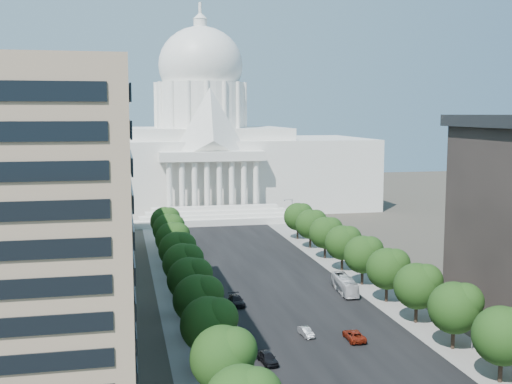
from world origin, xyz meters
TOP-DOWN VIEW (x-y plane):
  - road_asphalt at (0.00, 90.00)m, footprint 30.00×260.00m
  - sidewalk_left at (-19.00, 90.00)m, footprint 8.00×260.00m
  - sidewalk_right at (19.00, 90.00)m, footprint 8.00×260.00m
  - capitol at (0.00, 184.89)m, footprint 120.00×56.00m
  - office_block_left_far at (-48.00, 100.00)m, footprint 38.00×52.00m
  - tree_l_b at (-17.66, 23.81)m, footprint 7.79×7.60m
  - tree_l_c at (-17.66, 35.81)m, footprint 7.79×7.60m
  - tree_l_d at (-17.66, 47.81)m, footprint 7.79×7.60m
  - tree_l_e at (-17.66, 59.81)m, footprint 7.79×7.60m
  - tree_l_f at (-17.66, 71.81)m, footprint 7.79×7.60m
  - tree_l_g at (-17.66, 83.81)m, footprint 7.79×7.60m
  - tree_l_h at (-17.66, 95.81)m, footprint 7.79×7.60m
  - tree_l_i at (-17.66, 107.81)m, footprint 7.79×7.60m
  - tree_l_j at (-17.66, 119.81)m, footprint 7.79×7.60m
  - tree_r_b at (18.34, 23.81)m, footprint 7.79×7.60m
  - tree_r_c at (18.34, 35.81)m, footprint 7.79×7.60m
  - tree_r_d at (18.34, 47.81)m, footprint 7.79×7.60m
  - tree_r_e at (18.34, 59.81)m, footprint 7.79×7.60m
  - tree_r_f at (18.34, 71.81)m, footprint 7.79×7.60m
  - tree_r_g at (18.34, 83.81)m, footprint 7.79×7.60m
  - tree_r_h at (18.34, 95.81)m, footprint 7.79×7.60m
  - tree_r_i at (18.34, 107.81)m, footprint 7.79×7.60m
  - tree_r_j at (18.34, 119.81)m, footprint 7.79×7.60m
  - streetlight_b at (19.90, 35.00)m, footprint 2.61×0.44m
  - streetlight_c at (19.90, 60.00)m, footprint 2.61×0.44m
  - streetlight_d at (19.90, 85.00)m, footprint 2.61×0.44m
  - streetlight_e at (19.90, 110.00)m, footprint 2.61×0.44m
  - streetlight_f at (19.90, 135.00)m, footprint 2.61×0.44m
  - car_dark_a at (-9.80, 36.16)m, footprint 2.49×4.98m
  - car_silver at (-1.52, 45.54)m, footprint 1.84×4.07m
  - car_red at (5.10, 42.26)m, footprint 2.66×5.47m
  - car_dark_b at (-9.16, 63.64)m, footprint 2.52×5.77m
  - city_bus at (12.57, 67.17)m, footprint 3.49×11.25m

SIDE VIEW (x-z plane):
  - road_asphalt at x=0.00m, z-range -0.01..0.01m
  - sidewalk_left at x=-19.00m, z-range -0.01..0.01m
  - sidewalk_right at x=19.00m, z-range -0.01..0.01m
  - car_silver at x=-1.52m, z-range 0.00..1.30m
  - car_red at x=5.10m, z-range 0.00..1.50m
  - car_dark_a at x=-9.80m, z-range 0.00..1.63m
  - car_dark_b at x=-9.16m, z-range 0.00..1.65m
  - city_bus at x=12.57m, z-range 0.00..3.09m
  - streetlight_b at x=19.90m, z-range 1.32..10.32m
  - streetlight_c at x=19.90m, z-range 1.32..10.32m
  - streetlight_d at x=19.90m, z-range 1.32..10.32m
  - streetlight_e at x=19.90m, z-range 1.32..10.32m
  - streetlight_f at x=19.90m, z-range 1.32..10.32m
  - tree_l_b at x=-17.66m, z-range 1.47..11.44m
  - tree_l_c at x=-17.66m, z-range 1.47..11.44m
  - tree_l_d at x=-17.66m, z-range 1.47..11.44m
  - tree_l_e at x=-17.66m, z-range 1.47..11.44m
  - tree_l_f at x=-17.66m, z-range 1.47..11.44m
  - tree_l_g at x=-17.66m, z-range 1.47..11.44m
  - tree_l_h at x=-17.66m, z-range 1.47..11.44m
  - tree_l_i at x=-17.66m, z-range 1.47..11.44m
  - tree_l_j at x=-17.66m, z-range 1.47..11.44m
  - tree_r_b at x=18.34m, z-range 1.47..11.44m
  - tree_r_c at x=18.34m, z-range 1.47..11.44m
  - tree_r_d at x=18.34m, z-range 1.47..11.44m
  - tree_r_e at x=18.34m, z-range 1.47..11.44m
  - tree_r_f at x=18.34m, z-range 1.47..11.44m
  - tree_r_g at x=18.34m, z-range 1.47..11.44m
  - tree_r_h at x=18.34m, z-range 1.47..11.44m
  - tree_r_i at x=18.34m, z-range 1.47..11.44m
  - tree_r_j at x=18.34m, z-range 1.47..11.44m
  - office_block_left_far at x=-48.00m, z-range 0.00..30.00m
  - capitol at x=0.00m, z-range -16.49..56.51m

